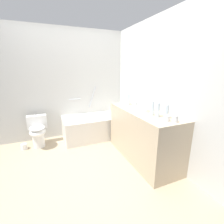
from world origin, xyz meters
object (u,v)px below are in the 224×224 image
(toilet_paper_roll, at_px, (24,147))
(sink_faucet, at_px, (152,108))
(water_bottle_5, at_px, (166,112))
(drinking_glass_2, at_px, (167,118))
(toilet, at_px, (38,131))
(drinking_glass_0, at_px, (134,104))
(water_bottle_4, at_px, (152,108))
(water_bottle_2, at_px, (128,99))
(sink_basin, at_px, (143,109))
(water_bottle_3, at_px, (125,99))
(water_bottle_1, at_px, (158,110))
(bathtub, at_px, (96,126))
(water_bottle_0, at_px, (135,103))
(drinking_glass_3, at_px, (175,119))

(toilet_paper_roll, bearing_deg, sink_faucet, -28.11)
(water_bottle_5, xyz_separation_m, drinking_glass_2, (-0.07, -0.10, -0.06))
(toilet, height_order, drinking_glass_0, drinking_glass_0)
(toilet, bearing_deg, sink_faucet, 57.97)
(water_bottle_4, bearing_deg, drinking_glass_0, 83.85)
(sink_faucet, xyz_separation_m, water_bottle_5, (-0.12, -0.49, 0.07))
(water_bottle_2, relative_size, toilet_paper_roll, 1.97)
(water_bottle_2, height_order, toilet_paper_roll, water_bottle_2)
(sink_basin, distance_m, water_bottle_3, 0.66)
(water_bottle_1, relative_size, toilet_paper_roll, 1.94)
(bathtub, distance_m, water_bottle_4, 1.69)
(sink_basin, distance_m, water_bottle_0, 0.25)
(water_bottle_0, distance_m, drinking_glass_3, 0.90)
(drinking_glass_2, distance_m, toilet_paper_roll, 2.79)
(bathtub, xyz_separation_m, sink_faucet, (0.64, -1.19, 0.64))
(water_bottle_0, bearing_deg, drinking_glass_0, 68.57)
(drinking_glass_2, xyz_separation_m, drinking_glass_3, (0.08, -0.07, 0.01))
(water_bottle_2, xyz_separation_m, water_bottle_3, (0.03, 0.18, -0.02))
(drinking_glass_2, bearing_deg, bathtub, 104.33)
(water_bottle_5, bearing_deg, water_bottle_0, 95.22)
(drinking_glass_3, bearing_deg, water_bottle_2, 94.35)
(drinking_glass_3, bearing_deg, water_bottle_1, 102.94)
(water_bottle_4, bearing_deg, drinking_glass_2, -87.74)
(sink_basin, height_order, drinking_glass_0, drinking_glass_0)
(sink_faucet, distance_m, water_bottle_5, 0.51)
(water_bottle_3, bearing_deg, drinking_glass_0, -82.21)
(water_bottle_0, relative_size, toilet_paper_roll, 1.70)
(drinking_glass_0, bearing_deg, toilet, 154.83)
(drinking_glass_0, bearing_deg, water_bottle_2, 121.51)
(drinking_glass_0, bearing_deg, water_bottle_0, -111.43)
(toilet, bearing_deg, bathtub, 89.70)
(water_bottle_4, bearing_deg, sink_basin, 86.50)
(sink_faucet, bearing_deg, sink_basin, 180.00)
(sink_faucet, height_order, water_bottle_5, water_bottle_5)
(toilet, bearing_deg, drinking_glass_0, 65.15)
(water_bottle_0, xyz_separation_m, water_bottle_1, (0.01, -0.61, 0.01))
(water_bottle_0, xyz_separation_m, water_bottle_3, (0.01, 0.42, -0.00))
(water_bottle_4, bearing_deg, toilet, 138.99)
(water_bottle_2, xyz_separation_m, drinking_glass_3, (0.09, -1.14, -0.06))
(sink_faucet, bearing_deg, drinking_glass_0, 109.42)
(sink_basin, xyz_separation_m, water_bottle_1, (0.01, -0.37, 0.08))
(drinking_glass_0, bearing_deg, toilet_paper_roll, 158.86)
(drinking_glass_0, relative_size, toilet_paper_roll, 0.72)
(water_bottle_2, distance_m, toilet_paper_roll, 2.29)
(water_bottle_3, bearing_deg, toilet_paper_roll, 165.92)
(sink_basin, height_order, water_bottle_4, water_bottle_4)
(water_bottle_2, distance_m, water_bottle_4, 0.75)
(sink_basin, bearing_deg, water_bottle_1, -88.97)
(toilet, distance_m, toilet_paper_roll, 0.40)
(toilet, distance_m, water_bottle_5, 2.54)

